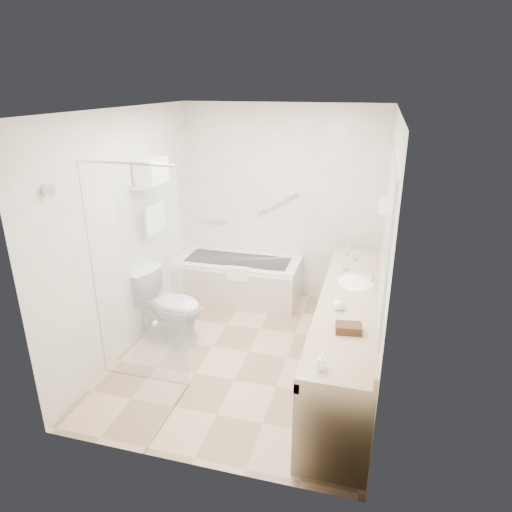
% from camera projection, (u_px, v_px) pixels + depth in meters
% --- Properties ---
extents(floor, '(3.20, 3.20, 0.00)m').
position_uv_depth(floor, '(249.00, 352.00, 4.92)').
color(floor, tan).
rests_on(floor, ground).
extents(ceiling, '(2.60, 3.20, 0.10)m').
position_uv_depth(ceiling, '(247.00, 109.00, 4.02)').
color(ceiling, silver).
rests_on(ceiling, wall_back).
extents(wall_back, '(2.60, 0.10, 2.50)m').
position_uv_depth(wall_back, '(282.00, 203.00, 5.91)').
color(wall_back, silver).
rests_on(wall_back, ground).
extents(wall_front, '(2.60, 0.10, 2.50)m').
position_uv_depth(wall_front, '(182.00, 320.00, 3.03)').
color(wall_front, silver).
rests_on(wall_front, ground).
extents(wall_left, '(0.10, 3.20, 2.50)m').
position_uv_depth(wall_left, '(129.00, 232.00, 4.79)').
color(wall_left, silver).
rests_on(wall_left, ground).
extents(wall_right, '(0.10, 3.20, 2.50)m').
position_uv_depth(wall_right, '(385.00, 255.00, 4.15)').
color(wall_right, silver).
rests_on(wall_right, ground).
extents(bathtub, '(1.60, 0.73, 0.59)m').
position_uv_depth(bathtub, '(238.00, 279.00, 6.06)').
color(bathtub, white).
rests_on(bathtub, floor).
extents(grab_bar_short, '(0.40, 0.03, 0.03)m').
position_uv_depth(grab_bar_short, '(213.00, 221.00, 6.22)').
color(grab_bar_short, silver).
rests_on(grab_bar_short, wall_back).
extents(grab_bar_long, '(0.53, 0.03, 0.33)m').
position_uv_depth(grab_bar_long, '(278.00, 204.00, 5.89)').
color(grab_bar_long, silver).
rests_on(grab_bar_long, wall_back).
extents(shower_enclosure, '(0.96, 0.91, 2.11)m').
position_uv_depth(shower_enclosure, '(146.00, 292.00, 3.86)').
color(shower_enclosure, silver).
rests_on(shower_enclosure, floor).
extents(towel_shelf, '(0.24, 0.55, 0.81)m').
position_uv_depth(towel_shelf, '(152.00, 179.00, 4.89)').
color(towel_shelf, silver).
rests_on(towel_shelf, wall_left).
extents(vanity_counter, '(0.55, 2.70, 0.95)m').
position_uv_depth(vanity_counter, '(348.00, 318.00, 4.30)').
color(vanity_counter, tan).
rests_on(vanity_counter, floor).
extents(sink, '(0.40, 0.52, 0.14)m').
position_uv_depth(sink, '(356.00, 284.00, 4.59)').
color(sink, white).
rests_on(sink, vanity_counter).
extents(faucet, '(0.03, 0.03, 0.14)m').
position_uv_depth(faucet, '(371.00, 276.00, 4.52)').
color(faucet, silver).
rests_on(faucet, vanity_counter).
extents(mirror, '(0.02, 2.00, 1.20)m').
position_uv_depth(mirror, '(387.00, 228.00, 3.91)').
color(mirror, '#A9AEB6').
rests_on(mirror, wall_right).
extents(hairdryer_unit, '(0.08, 0.10, 0.18)m').
position_uv_depth(hairdryer_unit, '(383.00, 205.00, 5.04)').
color(hairdryer_unit, white).
rests_on(hairdryer_unit, wall_right).
extents(toilet, '(0.88, 0.60, 0.79)m').
position_uv_depth(toilet, '(169.00, 305.00, 5.08)').
color(toilet, white).
rests_on(toilet, floor).
extents(amenity_basket, '(0.22, 0.16, 0.07)m').
position_uv_depth(amenity_basket, '(348.00, 328.00, 3.65)').
color(amenity_basket, '#472719').
rests_on(amenity_basket, vanity_counter).
extents(soap_bottle_a, '(0.07, 0.13, 0.06)m').
position_uv_depth(soap_bottle_a, '(322.00, 366.00, 3.18)').
color(soap_bottle_a, white).
rests_on(soap_bottle_a, vanity_counter).
extents(soap_bottle_b, '(0.10, 0.13, 0.10)m').
position_uv_depth(soap_bottle_b, '(339.00, 304.00, 4.00)').
color(soap_bottle_b, white).
rests_on(soap_bottle_b, vanity_counter).
extents(water_bottle_left, '(0.06, 0.06, 0.19)m').
position_uv_depth(water_bottle_left, '(346.00, 262.00, 4.83)').
color(water_bottle_left, silver).
rests_on(water_bottle_left, vanity_counter).
extents(water_bottle_mid, '(0.06, 0.06, 0.21)m').
position_uv_depth(water_bottle_mid, '(355.00, 269.00, 4.65)').
color(water_bottle_mid, silver).
rests_on(water_bottle_mid, vanity_counter).
extents(water_bottle_right, '(0.05, 0.05, 0.17)m').
position_uv_depth(water_bottle_right, '(348.00, 246.00, 5.36)').
color(water_bottle_right, silver).
rests_on(water_bottle_right, vanity_counter).
extents(drinking_glass_near, '(0.10, 0.10, 0.10)m').
position_uv_depth(drinking_glass_near, '(345.00, 265.00, 4.85)').
color(drinking_glass_near, silver).
rests_on(drinking_glass_near, vanity_counter).
extents(drinking_glass_far, '(0.09, 0.09, 0.10)m').
position_uv_depth(drinking_glass_far, '(340.00, 270.00, 4.74)').
color(drinking_glass_far, silver).
rests_on(drinking_glass_far, vanity_counter).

